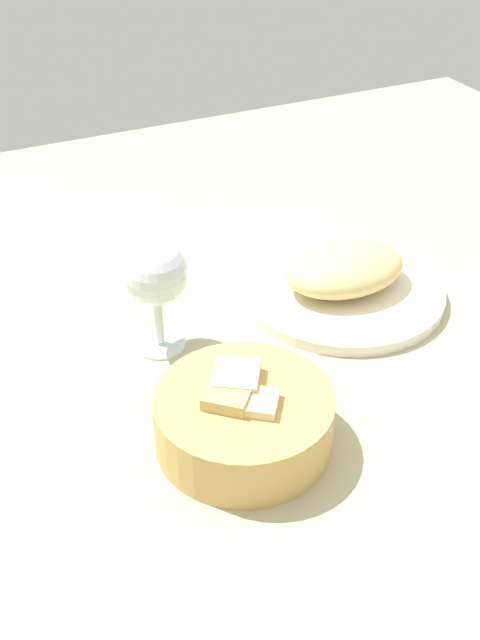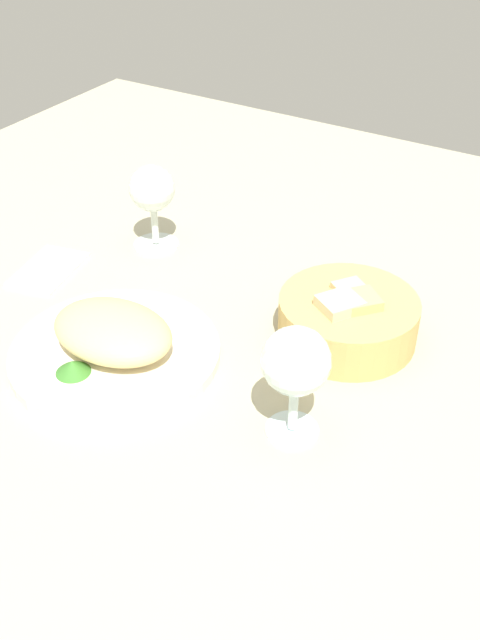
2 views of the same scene
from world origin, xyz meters
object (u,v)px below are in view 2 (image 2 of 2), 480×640
(bread_basket, at_px, (348,318))
(folded_napkin, at_px, (48,268))
(wine_glass_near, at_px, (296,365))
(plate, at_px, (115,353))
(wine_glass_far, at_px, (152,194))

(bread_basket, bearing_deg, folded_napkin, -170.04)
(bread_basket, distance_m, wine_glass_near, 0.18)
(plate, height_order, bread_basket, bread_basket)
(folded_napkin, bearing_deg, bread_basket, -92.34)
(plate, xyz_separation_m, wine_glass_far, (-0.11, 0.23, 0.08))
(folded_napkin, bearing_deg, wine_glass_near, -115.36)
(plate, xyz_separation_m, wine_glass_near, (0.23, -0.00, 0.08))
(wine_glass_far, bearing_deg, folded_napkin, -122.93)
(plate, bearing_deg, wine_glass_near, -0.08)
(bread_basket, relative_size, wine_glass_near, 1.29)
(wine_glass_far, xyz_separation_m, folded_napkin, (-0.09, -0.13, -0.08))
(bread_basket, height_order, folded_napkin, bread_basket)
(wine_glass_far, bearing_deg, plate, -64.05)
(folded_napkin, bearing_deg, wine_glass_far, -45.22)
(bread_basket, bearing_deg, wine_glass_far, 169.60)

